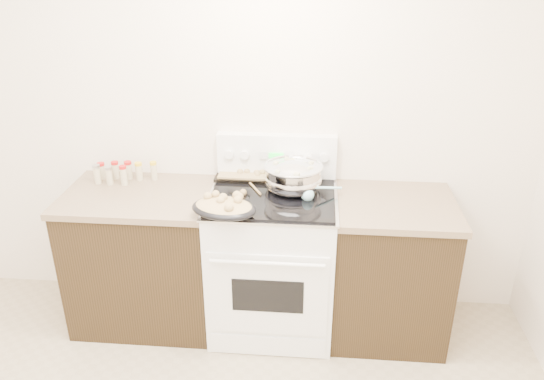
# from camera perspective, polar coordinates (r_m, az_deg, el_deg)

# --- Properties ---
(room_shell) EXTENTS (4.10, 3.60, 2.75)m
(room_shell) POSITION_cam_1_polar(r_m,az_deg,el_deg) (1.67, -16.29, 2.64)
(room_shell) COLOR white
(room_shell) RESTS_ON ground
(counter_left) EXTENTS (0.93, 0.67, 0.92)m
(counter_left) POSITION_cam_1_polar(r_m,az_deg,el_deg) (3.58, -13.38, -6.95)
(counter_left) COLOR black
(counter_left) RESTS_ON ground
(counter_right) EXTENTS (0.73, 0.67, 0.92)m
(counter_right) POSITION_cam_1_polar(r_m,az_deg,el_deg) (3.45, 12.40, -8.18)
(counter_right) COLOR black
(counter_right) RESTS_ON ground
(kitchen_range) EXTENTS (0.78, 0.73, 1.22)m
(kitchen_range) POSITION_cam_1_polar(r_m,az_deg,el_deg) (3.40, 0.08, -7.43)
(kitchen_range) COLOR white
(kitchen_range) RESTS_ON ground
(mixing_bowl) EXTENTS (0.40, 0.40, 0.21)m
(mixing_bowl) POSITION_cam_1_polar(r_m,az_deg,el_deg) (3.21, 2.30, 1.38)
(mixing_bowl) COLOR silver
(mixing_bowl) RESTS_ON kitchen_range
(roasting_pan) EXTENTS (0.42, 0.34, 0.11)m
(roasting_pan) POSITION_cam_1_polar(r_m,az_deg,el_deg) (2.94, -5.19, -1.84)
(roasting_pan) COLOR black
(roasting_pan) RESTS_ON kitchen_range
(baking_sheet) EXTENTS (0.40, 0.29, 0.06)m
(baking_sheet) POSITION_cam_1_polar(r_m,az_deg,el_deg) (3.44, -2.55, 1.84)
(baking_sheet) COLOR black
(baking_sheet) RESTS_ON kitchen_range
(wooden_spoon) EXTENTS (0.13, 0.22, 0.04)m
(wooden_spoon) POSITION_cam_1_polar(r_m,az_deg,el_deg) (3.21, -2.73, -0.06)
(wooden_spoon) COLOR #997946
(wooden_spoon) RESTS_ON kitchen_range
(blue_ladle) EXTENTS (0.24, 0.16, 0.10)m
(blue_ladle) POSITION_cam_1_polar(r_m,az_deg,el_deg) (3.12, 4.07, -0.42)
(blue_ladle) COLOR #99DAE5
(blue_ladle) RESTS_ON kitchen_range
(spice_jars) EXTENTS (0.39, 0.14, 0.13)m
(spice_jars) POSITION_cam_1_polar(r_m,az_deg,el_deg) (3.54, -15.96, 1.87)
(spice_jars) COLOR #BFB28C
(spice_jars) RESTS_ON counter_left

